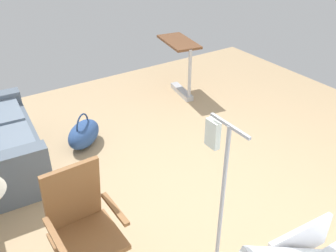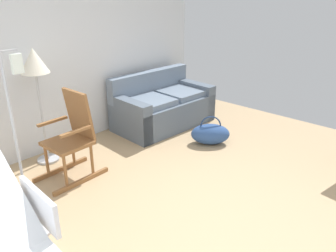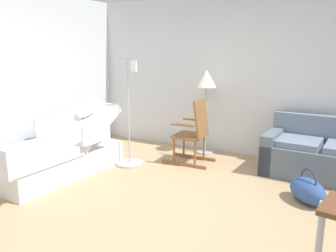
% 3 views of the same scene
% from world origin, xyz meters
% --- Properties ---
extents(ground_plane, '(6.56, 6.56, 0.00)m').
position_xyz_m(ground_plane, '(0.00, 0.00, 0.00)').
color(ground_plane, tan).
extents(rocking_chair, '(0.77, 0.51, 1.05)m').
position_xyz_m(rocking_chair, '(-0.34, 1.52, 0.50)').
color(rocking_chair, brown).
rests_on(rocking_chair, ground).
extents(overbed_table, '(0.87, 0.53, 0.84)m').
position_xyz_m(overbed_table, '(2.06, -1.05, 0.53)').
color(overbed_table, '#B2B5BA').
rests_on(overbed_table, ground).
extents(duffel_bag, '(0.61, 0.63, 0.43)m').
position_xyz_m(duffel_bag, '(1.49, 0.82, 0.15)').
color(duffel_bag, '#2D4C84').
rests_on(duffel_bag, ground).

